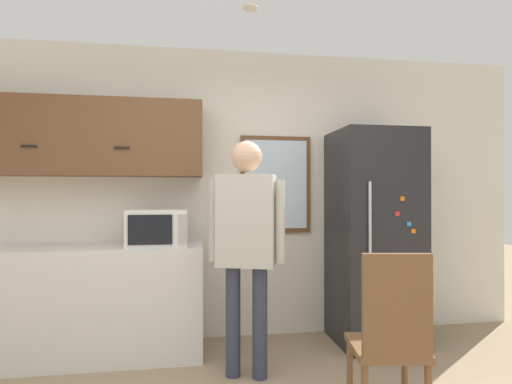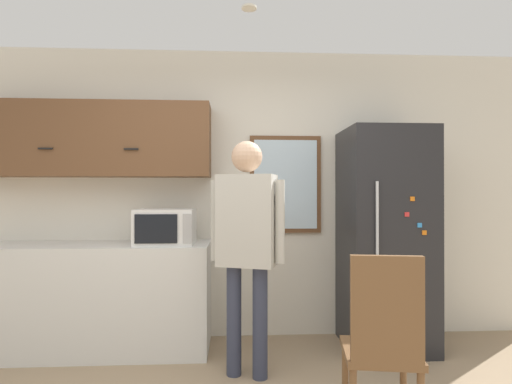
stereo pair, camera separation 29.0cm
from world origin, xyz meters
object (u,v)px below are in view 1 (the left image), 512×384
at_px(person, 246,232).
at_px(refrigerator, 374,236).
at_px(chair, 391,335).
at_px(microwave, 158,228).

relative_size(person, refrigerator, 0.91).
xyz_separation_m(person, chair, (0.72, -0.80, -0.51)).
bearing_deg(microwave, refrigerator, 0.69).
height_order(person, chair, person).
relative_size(microwave, refrigerator, 0.25).
distance_m(person, chair, 1.19).
height_order(microwave, refrigerator, refrigerator).
relative_size(refrigerator, chair, 1.87).
relative_size(microwave, person, 0.28).
height_order(person, refrigerator, refrigerator).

